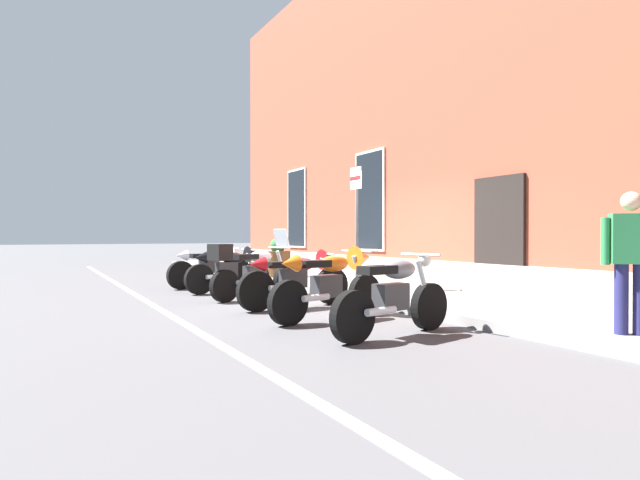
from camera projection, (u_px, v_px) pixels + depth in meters
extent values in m
plane|color=#424244|center=(332.00, 299.00, 9.67)|extent=(140.00, 140.00, 0.00)
cube|color=slate|center=(381.00, 292.00, 10.25)|extent=(26.19, 2.35, 0.14)
cube|color=silver|center=(163.00, 311.00, 8.08)|extent=(26.19, 0.12, 0.01)
cube|color=brown|center=(542.00, 109.00, 12.72)|extent=(20.19, 7.78, 8.92)
cube|color=gray|center=(423.00, 276.00, 10.81)|extent=(20.19, 0.10, 0.70)
cube|color=silver|center=(297.00, 208.00, 16.07)|extent=(1.22, 0.06, 2.52)
cube|color=black|center=(296.00, 208.00, 16.05)|extent=(1.10, 0.03, 2.40)
cube|color=silver|center=(370.00, 201.00, 12.56)|extent=(1.22, 0.06, 2.52)
cube|color=black|center=(369.00, 201.00, 12.54)|extent=(1.10, 0.03, 2.40)
cube|color=black|center=(499.00, 240.00, 9.05)|extent=(1.10, 0.08, 2.30)
cylinder|color=black|center=(239.00, 272.00, 12.34)|extent=(0.25, 0.66, 0.65)
cylinder|color=black|center=(181.00, 275.00, 11.33)|extent=(0.25, 0.66, 0.65)
cylinder|color=silver|center=(235.00, 263.00, 12.27)|extent=(0.13, 0.30, 0.60)
cube|color=#28282B|center=(209.00, 266.00, 11.80)|extent=(0.31, 0.48, 0.32)
ellipsoid|color=silver|center=(215.00, 256.00, 11.89)|extent=(0.36, 0.56, 0.24)
cube|color=black|center=(200.00, 256.00, 11.64)|extent=(0.31, 0.51, 0.10)
cylinder|color=silver|center=(232.00, 248.00, 12.21)|extent=(0.61, 0.16, 0.04)
cylinder|color=silver|center=(200.00, 272.00, 11.51)|extent=(0.18, 0.46, 0.09)
cone|color=silver|center=(237.00, 252.00, 12.30)|extent=(0.42, 0.41, 0.36)
cone|color=silver|center=(182.00, 256.00, 11.33)|extent=(0.29, 0.30, 0.24)
cylinder|color=black|center=(256.00, 276.00, 11.17)|extent=(0.21, 0.64, 0.63)
cylinder|color=black|center=(199.00, 279.00, 10.33)|extent=(0.21, 0.64, 0.63)
cylinder|color=silver|center=(252.00, 266.00, 11.11)|extent=(0.11, 0.30, 0.60)
cube|color=#28282B|center=(227.00, 269.00, 10.72)|extent=(0.28, 0.47, 0.32)
ellipsoid|color=black|center=(233.00, 258.00, 10.81)|extent=(0.34, 0.55, 0.24)
cube|color=black|center=(217.00, 258.00, 10.58)|extent=(0.29, 0.51, 0.10)
cylinder|color=silver|center=(249.00, 250.00, 11.06)|extent=(0.62, 0.13, 0.04)
cylinder|color=silver|center=(216.00, 277.00, 10.44)|extent=(0.16, 0.46, 0.09)
cone|color=black|center=(254.00, 254.00, 11.14)|extent=(0.41, 0.39, 0.36)
cone|color=black|center=(200.00, 258.00, 10.34)|extent=(0.28, 0.29, 0.24)
cylinder|color=black|center=(286.00, 280.00, 10.28)|extent=(0.30, 0.61, 0.60)
cylinder|color=black|center=(225.00, 286.00, 9.13)|extent=(0.30, 0.61, 0.60)
cylinder|color=silver|center=(282.00, 267.00, 10.20)|extent=(0.17, 0.34, 0.68)
cube|color=#28282B|center=(255.00, 274.00, 9.67)|extent=(0.35, 0.49, 0.32)
ellipsoid|color=#B7BABF|center=(261.00, 257.00, 9.77)|extent=(0.41, 0.58, 0.24)
cube|color=black|center=(246.00, 257.00, 9.49)|extent=(0.36, 0.52, 0.10)
cylinder|color=silver|center=(279.00, 248.00, 10.14)|extent=(0.60, 0.23, 0.04)
cylinder|color=silver|center=(247.00, 282.00, 9.36)|extent=(0.23, 0.46, 0.09)
cube|color=#B2BCC6|center=(281.00, 239.00, 10.18)|extent=(0.39, 0.25, 0.40)
cube|color=black|center=(220.00, 252.00, 9.05)|extent=(0.44, 0.42, 0.30)
cylinder|color=black|center=(332.00, 286.00, 8.87)|extent=(0.19, 0.66, 0.66)
cylinder|color=black|center=(256.00, 291.00, 7.99)|extent=(0.19, 0.66, 0.66)
cylinder|color=silver|center=(327.00, 273.00, 8.81)|extent=(0.10, 0.30, 0.59)
cube|color=#28282B|center=(293.00, 278.00, 8.40)|extent=(0.26, 0.46, 0.32)
ellipsoid|color=red|center=(301.00, 264.00, 8.49)|extent=(0.31, 0.54, 0.24)
cube|color=black|center=(281.00, 265.00, 8.27)|extent=(0.27, 0.50, 0.10)
cylinder|color=silver|center=(323.00, 254.00, 8.76)|extent=(0.62, 0.10, 0.04)
cylinder|color=silver|center=(282.00, 287.00, 8.13)|extent=(0.14, 0.46, 0.09)
cone|color=red|center=(329.00, 259.00, 8.84)|extent=(0.39, 0.37, 0.36)
cone|color=red|center=(257.00, 264.00, 8.00)|extent=(0.27, 0.28, 0.24)
cylinder|color=black|center=(365.00, 294.00, 7.74)|extent=(0.24, 0.63, 0.62)
cylinder|color=black|center=(288.00, 303.00, 6.77)|extent=(0.24, 0.63, 0.62)
cylinder|color=silver|center=(360.00, 277.00, 7.67)|extent=(0.13, 0.34, 0.68)
cube|color=#28282B|center=(326.00, 286.00, 7.22)|extent=(0.30, 0.47, 0.32)
ellipsoid|color=orange|center=(334.00, 264.00, 7.31)|extent=(0.36, 0.56, 0.24)
cube|color=black|center=(314.00, 264.00, 7.06)|extent=(0.31, 0.51, 0.10)
cylinder|color=silver|center=(356.00, 251.00, 7.62)|extent=(0.62, 0.16, 0.04)
cylinder|color=silver|center=(316.00, 298.00, 6.93)|extent=(0.18, 0.46, 0.09)
cone|color=orange|center=(362.00, 258.00, 7.70)|extent=(0.42, 0.40, 0.36)
cone|color=orange|center=(289.00, 264.00, 6.77)|extent=(0.29, 0.30, 0.24)
cylinder|color=black|center=(429.00, 306.00, 6.48)|extent=(0.22, 0.62, 0.61)
cylinder|color=black|center=(353.00, 317.00, 5.62)|extent=(0.22, 0.62, 0.61)
cylinder|color=silver|center=(424.00, 285.00, 6.42)|extent=(0.12, 0.34, 0.68)
cube|color=#28282B|center=(391.00, 297.00, 6.02)|extent=(0.29, 0.47, 0.32)
ellipsoid|color=slate|center=(399.00, 269.00, 6.11)|extent=(0.34, 0.56, 0.24)
cube|color=black|center=(378.00, 270.00, 5.87)|extent=(0.30, 0.51, 0.10)
cylinder|color=silver|center=(420.00, 255.00, 6.36)|extent=(0.62, 0.14, 0.04)
cylinder|color=silver|center=(381.00, 311.00, 5.74)|extent=(0.16, 0.46, 0.09)
sphere|color=silver|center=(424.00, 260.00, 6.42)|extent=(0.18, 0.18, 0.18)
cylinder|color=#1E1E4C|center=(621.00, 299.00, 5.45)|extent=(0.14, 0.14, 0.77)
cylinder|color=#1E1E4C|center=(640.00, 300.00, 5.40)|extent=(0.14, 0.14, 0.77)
cube|color=#26723F|center=(631.00, 239.00, 5.42)|extent=(0.43, 0.42, 0.55)
sphere|color=tan|center=(631.00, 201.00, 5.41)|extent=(0.21, 0.21, 0.21)
cylinder|color=#26723F|center=(605.00, 241.00, 5.48)|extent=(0.09, 0.09, 0.52)
cylinder|color=#4C4C51|center=(357.00, 228.00, 10.03)|extent=(0.06, 0.06, 2.48)
cube|color=white|center=(356.00, 178.00, 10.01)|extent=(0.36, 0.03, 0.44)
cube|color=red|center=(355.00, 178.00, 10.00)|extent=(0.36, 0.01, 0.08)
cylinder|color=brown|center=(278.00, 264.00, 13.13)|extent=(0.68, 0.68, 0.67)
cylinder|color=black|center=(278.00, 264.00, 13.13)|extent=(0.71, 0.71, 0.04)
sphere|color=#28602D|center=(278.00, 246.00, 13.13)|extent=(0.40, 0.40, 0.40)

